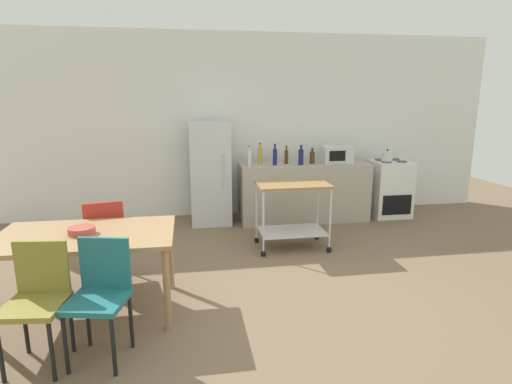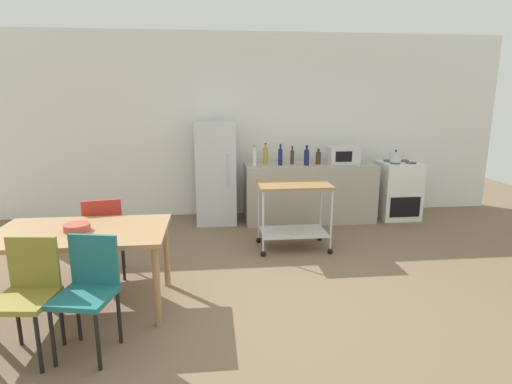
% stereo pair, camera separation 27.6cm
% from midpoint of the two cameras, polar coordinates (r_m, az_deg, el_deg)
% --- Properties ---
extents(ground_plane, '(12.00, 12.00, 0.00)m').
position_cam_midpoint_polar(ground_plane, '(4.10, 2.13, -14.70)').
color(ground_plane, brown).
extents(back_wall, '(8.40, 0.12, 2.90)m').
position_cam_midpoint_polar(back_wall, '(6.81, -3.23, 9.07)').
color(back_wall, white).
rests_on(back_wall, ground_plane).
extents(kitchen_counter, '(2.00, 0.64, 0.90)m').
position_cam_midpoint_polar(kitchen_counter, '(6.54, 5.33, 0.01)').
color(kitchen_counter, '#A89E8E').
rests_on(kitchen_counter, ground_plane).
extents(dining_table, '(1.50, 0.90, 0.75)m').
position_cam_midpoint_polar(dining_table, '(3.97, -24.21, -6.32)').
color(dining_table, '#A37A51').
rests_on(dining_table, ground_plane).
extents(chair_red, '(0.47, 0.47, 0.89)m').
position_cam_midpoint_polar(chair_red, '(4.60, -21.71, -5.53)').
color(chair_red, '#B72D23').
rests_on(chair_red, ground_plane).
extents(chair_teal, '(0.48, 0.48, 0.89)m').
position_cam_midpoint_polar(chair_teal, '(3.35, -22.93, -12.50)').
color(chair_teal, '#1E666B').
rests_on(chair_teal, ground_plane).
extents(chair_olive, '(0.45, 0.45, 0.89)m').
position_cam_midpoint_polar(chair_olive, '(3.48, -29.98, -12.31)').
color(chair_olive, olive).
rests_on(chair_olive, ground_plane).
extents(stove_oven, '(0.60, 0.61, 0.92)m').
position_cam_midpoint_polar(stove_oven, '(7.06, 16.75, 0.49)').
color(stove_oven, white).
rests_on(stove_oven, ground_plane).
extents(refrigerator, '(0.60, 0.63, 1.55)m').
position_cam_midpoint_polar(refrigerator, '(6.36, -7.59, 2.58)').
color(refrigerator, silver).
rests_on(refrigerator, ground_plane).
extents(kitchen_cart, '(0.91, 0.57, 0.85)m').
position_cam_midpoint_polar(kitchen_cart, '(5.26, 3.54, -1.75)').
color(kitchen_cart, olive).
rests_on(kitchen_cart, ground_plane).
extents(bottle_hot_sauce, '(0.06, 0.06, 0.30)m').
position_cam_midpoint_polar(bottle_hot_sauce, '(6.19, -2.21, 4.79)').
color(bottle_hot_sauce, silver).
rests_on(bottle_hot_sauce, kitchen_counter).
extents(bottle_sparkling_water, '(0.07, 0.07, 0.33)m').
position_cam_midpoint_polar(bottle_sparkling_water, '(6.33, -0.70, 5.04)').
color(bottle_sparkling_water, gold).
rests_on(bottle_sparkling_water, kitchen_counter).
extents(bottle_wine, '(0.07, 0.07, 0.32)m').
position_cam_midpoint_polar(bottle_wine, '(6.27, 1.36, 4.92)').
color(bottle_wine, navy).
rests_on(bottle_wine, kitchen_counter).
extents(bottle_soy_sauce, '(0.06, 0.06, 0.28)m').
position_cam_midpoint_polar(bottle_soy_sauce, '(6.40, 2.97, 4.90)').
color(bottle_soy_sauce, '#4C2D19').
rests_on(bottle_soy_sauce, kitchen_counter).
extents(bottle_olive_oil, '(0.08, 0.08, 0.30)m').
position_cam_midpoint_polar(bottle_olive_oil, '(6.32, 4.96, 4.88)').
color(bottle_olive_oil, navy).
rests_on(bottle_olive_oil, kitchen_counter).
extents(bottle_soda, '(0.08, 0.08, 0.24)m').
position_cam_midpoint_polar(bottle_soda, '(6.45, 6.53, 4.77)').
color(bottle_soda, '#4C2D19').
rests_on(bottle_soda, kitchen_counter).
extents(microwave, '(0.46, 0.35, 0.26)m').
position_cam_midpoint_polar(microwave, '(6.60, 9.78, 5.12)').
color(microwave, silver).
rests_on(microwave, kitchen_counter).
extents(fruit_bowl, '(0.23, 0.23, 0.06)m').
position_cam_midpoint_polar(fruit_bowl, '(3.93, -24.76, -4.86)').
color(fruit_bowl, '#B24C3F').
rests_on(fruit_bowl, dining_table).
extents(kettle, '(0.24, 0.17, 0.19)m').
position_cam_midpoint_polar(kettle, '(6.83, 16.51, 4.78)').
color(kettle, silver).
rests_on(kettle, stove_oven).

